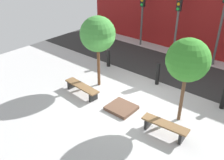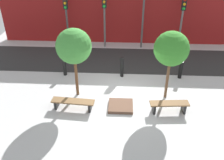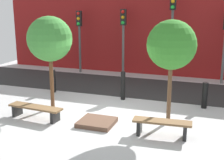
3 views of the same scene
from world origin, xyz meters
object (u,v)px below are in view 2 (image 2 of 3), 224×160
object	(u,v)px
bollard_center	(181,70)
traffic_light_mid_east	(144,4)
planter_bed	(121,106)
traffic_light_east	(183,14)
bench_left	(73,103)
traffic_light_west	(66,12)
tree_behind_right_bench	(171,49)
traffic_light_mid_west	(104,12)
bollard_left	(122,67)
bollard_far_left	(65,67)
bench_right	(169,105)
tree_behind_left_bench	(74,47)

from	to	relation	value
bollard_center	traffic_light_mid_east	distance (m)	4.83
planter_bed	traffic_light_east	xyz separation A→B (m)	(3.58, 6.50, 2.19)
bench_left	traffic_light_west	distance (m)	7.14
planter_bed	tree_behind_right_bench	world-z (taller)	tree_behind_right_bench
traffic_light_west	traffic_light_mid_east	distance (m)	4.80
traffic_light_west	traffic_light_mid_west	size ratio (longest dim) A/B	0.97
bench_left	traffic_light_west	xyz separation A→B (m)	(-1.53, 6.70, 1.93)
bench_left	traffic_light_east	size ratio (longest dim) A/B	0.58
traffic_light_mid_east	bollard_left	bearing A→B (deg)	-107.35
bollard_far_left	traffic_light_mid_west	bearing A→B (deg)	64.35
bench_right	bollard_center	distance (m)	3.05
tree_behind_left_bench	traffic_light_mid_east	size ratio (longest dim) A/B	0.79
tree_behind_right_bench	bollard_far_left	world-z (taller)	tree_behind_right_bench
bench_left	planter_bed	world-z (taller)	bench_left
traffic_light_mid_west	traffic_light_east	distance (m)	4.77
traffic_light_mid_east	traffic_light_east	xyz separation A→B (m)	(2.38, -0.00, -0.53)
bollard_far_left	traffic_light_east	world-z (taller)	traffic_light_east
bollard_left	bollard_center	xyz separation A→B (m)	(3.02, 0.00, -0.08)
bench_right	tree_behind_right_bench	bearing A→B (deg)	85.58
traffic_light_mid_west	traffic_light_mid_east	size ratio (longest dim) A/B	0.82
bollard_left	bollard_center	size ratio (longest dim) A/B	1.17
traffic_light_mid_west	bench_right	bearing A→B (deg)	-64.22
bench_right	tree_behind_left_bench	world-z (taller)	tree_behind_left_bench
tree_behind_left_bench	bollard_center	distance (m)	5.72
bench_right	traffic_light_mid_east	distance (m)	7.19
tree_behind_right_bench	traffic_light_mid_west	world-z (taller)	traffic_light_mid_west
planter_bed	tree_behind_left_bench	bearing A→B (deg)	156.43
bollard_center	traffic_light_mid_west	xyz separation A→B (m)	(-4.21, 3.81, 1.84)
bench_right	bench_left	bearing A→B (deg)	175.58
traffic_light_east	bench_right	bearing A→B (deg)	-102.90
planter_bed	bollard_left	size ratio (longest dim) A/B	0.97
bollard_far_left	traffic_light_west	size ratio (longest dim) A/B	0.29
bollard_far_left	traffic_light_mid_west	distance (m)	4.61
planter_bed	traffic_light_east	distance (m)	7.73
bench_left	bollard_far_left	size ratio (longest dim) A/B	1.98
bollard_far_left	traffic_light_mid_west	xyz separation A→B (m)	(1.83, 3.81, 1.84)
planter_bed	bollard_center	world-z (taller)	bollard_center
planter_bed	bollard_center	bearing A→B (deg)	41.60
bollard_center	traffic_light_west	xyz separation A→B (m)	(-6.60, 3.81, 1.77)
bench_left	traffic_light_mid_west	bearing A→B (deg)	87.18
bollard_left	bench_right	bearing A→B (deg)	-54.69
tree_behind_left_bench	tree_behind_right_bench	size ratio (longest dim) A/B	1.01
planter_bed	traffic_light_west	world-z (taller)	traffic_light_west
bollard_center	traffic_light_east	bearing A→B (deg)	81.75
tree_behind_left_bench	traffic_light_mid_west	xyz separation A→B (m)	(0.85, 5.60, -0.13)
bench_left	traffic_light_east	bearing A→B (deg)	54.42
tree_behind_left_bench	traffic_light_mid_west	bearing A→B (deg)	81.37
planter_bed	bollard_far_left	bearing A→B (deg)	138.40
traffic_light_west	traffic_light_east	xyz separation A→B (m)	(7.15, 0.00, 0.02)
tree_behind_left_bench	traffic_light_mid_west	size ratio (longest dim) A/B	0.97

